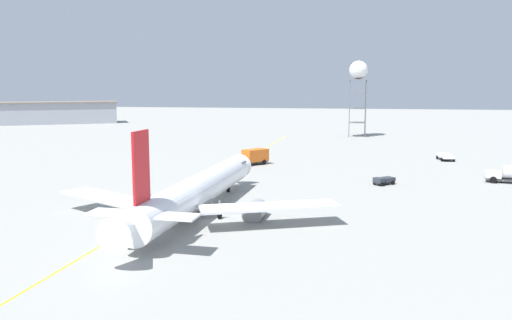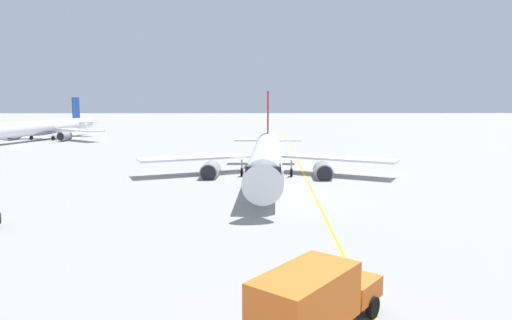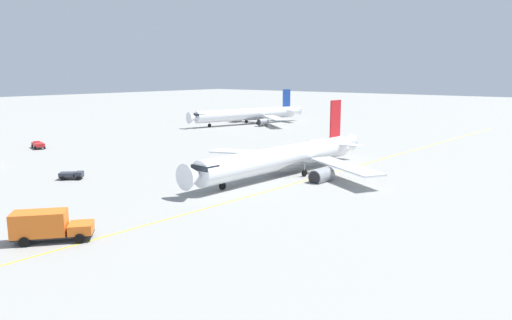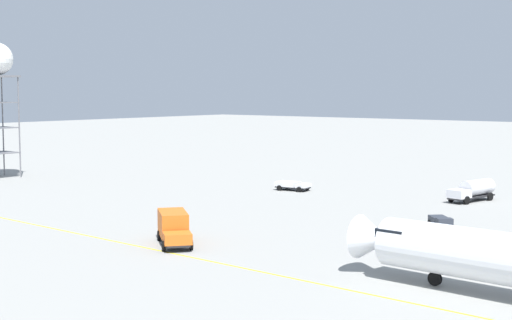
% 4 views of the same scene
% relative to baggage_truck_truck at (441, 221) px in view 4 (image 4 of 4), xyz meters
% --- Properties ---
extents(baggage_truck_truck, '(3.65, 3.70, 1.22)m').
position_rel_baggage_truck_truck_xyz_m(baggage_truck_truck, '(0.00, 0.00, 0.00)').
color(baggage_truck_truck, '#232326').
rests_on(baggage_truck_truck, ground_plane).
extents(pushback_tug_truck, '(5.29, 3.21, 1.30)m').
position_rel_baggage_truck_truck_xyz_m(pushback_tug_truck, '(30.32, -14.63, 0.10)').
color(pushback_tug_truck, '#232326').
rests_on(pushback_tug_truck, ground_plane).
extents(catering_truck_truck, '(7.50, 6.81, 3.10)m').
position_rel_baggage_truck_truck_xyz_m(catering_truck_truck, '(16.79, 24.37, 0.95)').
color(catering_truck_truck, '#232326').
rests_on(catering_truck_truck, ground_plane).
extents(fuel_tanker_truck, '(4.04, 8.38, 2.87)m').
position_rel_baggage_truck_truck_xyz_m(fuel_tanker_truck, '(4.73, -20.91, 0.85)').
color(fuel_tanker_truck, '#232326').
rests_on(fuel_tanker_truck, ground_plane).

